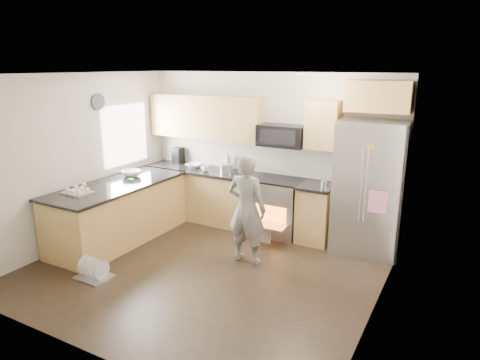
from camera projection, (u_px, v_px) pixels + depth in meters
The scene contains 8 objects.
ground at pixel (204, 269), 5.85m from camera, with size 4.50×4.50×0.00m, color black.
room_shell at pixel (199, 149), 5.44m from camera, with size 4.54×4.04×2.62m.
back_cabinet_run at pixel (230, 170), 7.35m from camera, with size 4.45×0.64×2.50m.
peninsula at pixel (119, 212), 6.75m from camera, with size 0.96×2.36×1.02m.
stove_range at pixel (278, 194), 6.94m from camera, with size 0.76×0.97×1.79m.
refrigerator at pixel (369, 188), 6.21m from camera, with size 1.03×0.85×1.96m.
person at pixel (247, 209), 5.91m from camera, with size 0.57×0.37×1.56m, color gray.
dish_rack at pixel (94, 273), 5.60m from camera, with size 0.46×0.37×0.27m.
Camera 1 is at (2.99, -4.43, 2.71)m, focal length 32.00 mm.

